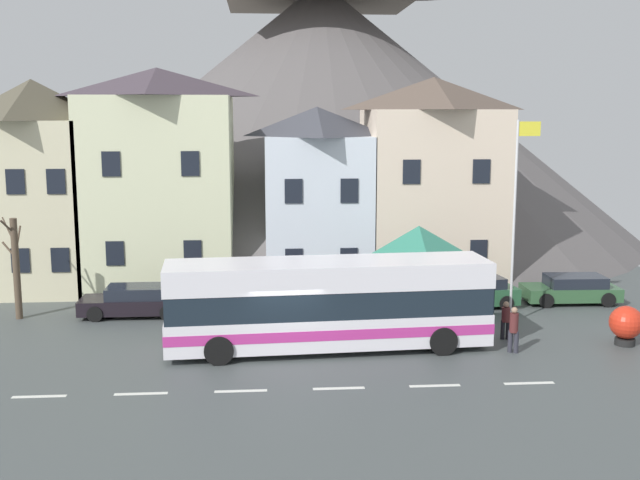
# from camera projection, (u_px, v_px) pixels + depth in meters

# --- Properties ---
(ground_plane) EXTENTS (40.00, 60.00, 0.07)m
(ground_plane) POSITION_uv_depth(u_px,v_px,m) (287.00, 361.00, 26.20)
(ground_plane) COLOR #474E4E
(townhouse_00) EXTENTS (5.19, 6.32, 9.95)m
(townhouse_00) POSITION_uv_depth(u_px,v_px,m) (37.00, 185.00, 36.45)
(townhouse_00) COLOR beige
(townhouse_00) RESTS_ON ground_plane
(townhouse_01) EXTENTS (6.88, 5.79, 10.48)m
(townhouse_01) POSITION_uv_depth(u_px,v_px,m) (160.00, 179.00, 36.59)
(townhouse_01) COLOR beige
(townhouse_01) RESTS_ON ground_plane
(townhouse_02) EXTENTS (5.03, 5.63, 8.68)m
(townhouse_02) POSITION_uv_depth(u_px,v_px,m) (317.00, 197.00, 37.22)
(townhouse_02) COLOR silver
(townhouse_02) RESTS_ON ground_plane
(townhouse_03) EXTENTS (6.44, 5.95, 10.10)m
(townhouse_03) POSITION_uv_depth(u_px,v_px,m) (432.00, 181.00, 37.70)
(townhouse_03) COLOR beige
(townhouse_03) RESTS_ON ground_plane
(hilltop_castle) EXTENTS (43.34, 43.34, 25.61)m
(hilltop_castle) POSITION_uv_depth(u_px,v_px,m) (321.00, 105.00, 53.20)
(hilltop_castle) COLOR #5B5656
(hilltop_castle) RESTS_ON ground_plane
(transit_bus) EXTENTS (11.62, 3.26, 3.22)m
(transit_bus) POSITION_uv_depth(u_px,v_px,m) (328.00, 305.00, 27.17)
(transit_bus) COLOR white
(transit_bus) RESTS_ON ground_plane
(bus_shelter) EXTENTS (3.60, 3.60, 3.86)m
(bus_shelter) POSITION_uv_depth(u_px,v_px,m) (419.00, 244.00, 31.06)
(bus_shelter) COLOR #473D33
(bus_shelter) RESTS_ON ground_plane
(parked_car_00) EXTENTS (4.21, 2.35, 1.34)m
(parked_car_00) POSITION_uv_depth(u_px,v_px,m) (470.00, 292.00, 33.35)
(parked_car_00) COLOR #295B38
(parked_car_00) RESTS_ON ground_plane
(parked_car_01) EXTENTS (4.42, 1.88, 1.27)m
(parked_car_01) POSITION_uv_depth(u_px,v_px,m) (136.00, 301.00, 31.87)
(parked_car_01) COLOR black
(parked_car_01) RESTS_ON ground_plane
(parked_car_02) EXTENTS (4.20, 1.98, 1.24)m
(parked_car_02) POSITION_uv_depth(u_px,v_px,m) (572.00, 289.00, 34.07)
(parked_car_02) COLOR #325B36
(parked_car_02) RESTS_ON ground_plane
(pedestrian_00) EXTENTS (0.36, 0.31, 1.65)m
(pedestrian_00) POSITION_uv_depth(u_px,v_px,m) (514.00, 329.00, 26.90)
(pedestrian_00) COLOR #2D2D38
(pedestrian_00) RESTS_ON ground_plane
(pedestrian_01) EXTENTS (0.35, 0.31, 1.45)m
(pedestrian_01) POSITION_uv_depth(u_px,v_px,m) (506.00, 319.00, 28.52)
(pedestrian_01) COLOR black
(pedestrian_01) RESTS_ON ground_plane
(public_bench) EXTENTS (1.51, 0.48, 0.87)m
(public_bench) POSITION_uv_depth(u_px,v_px,m) (430.00, 295.00, 33.52)
(public_bench) COLOR #473828
(public_bench) RESTS_ON ground_plane
(flagpole) EXTENTS (0.95, 0.10, 8.12)m
(flagpole) POSITION_uv_depth(u_px,v_px,m) (516.00, 209.00, 30.08)
(flagpole) COLOR silver
(flagpole) RESTS_ON ground_plane
(harbour_buoy) EXTENTS (1.20, 1.20, 1.45)m
(harbour_buoy) POSITION_uv_depth(u_px,v_px,m) (626.00, 324.00, 27.79)
(harbour_buoy) COLOR black
(harbour_buoy) RESTS_ON ground_plane
(bare_tree_00) EXTENTS (0.82, 1.26, 4.19)m
(bare_tree_00) POSITION_uv_depth(u_px,v_px,m) (16.00, 267.00, 31.18)
(bare_tree_00) COLOR brown
(bare_tree_00) RESTS_ON ground_plane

